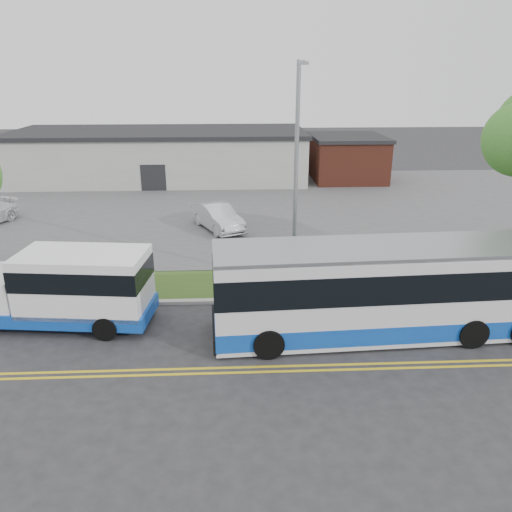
{
  "coord_description": "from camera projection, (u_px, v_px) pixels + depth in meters",
  "views": [
    {
      "loc": [
        0.3,
        -17.98,
        9.17
      ],
      "look_at": [
        1.29,
        2.38,
        1.6
      ],
      "focal_mm": 35.0,
      "sensor_mm": 36.0,
      "label": 1
    }
  ],
  "objects": [
    {
      "name": "grocery_bag_right",
      "position": [
        111.0,
        271.0,
        23.66
      ],
      "size": [
        0.32,
        0.32,
        0.32
      ],
      "primitive_type": "sphere",
      "color": "white",
      "rests_on": "verge"
    },
    {
      "name": "parking_lot",
      "position": [
        228.0,
        206.0,
        35.92
      ],
      "size": [
        80.0,
        25.0,
        0.1
      ],
      "primitive_type": "cube",
      "color": "#4C4C4F",
      "rests_on": "ground"
    },
    {
      "name": "commercial_building",
      "position": [
        161.0,
        155.0,
        44.26
      ],
      "size": [
        25.4,
        10.4,
        4.35
      ],
      "color": "#9E9E99",
      "rests_on": "ground"
    },
    {
      "name": "shuttle_bus",
      "position": [
        66.0,
        286.0,
        18.79
      ],
      "size": [
        7.81,
        3.29,
        2.91
      ],
      "rotation": [
        0.0,
        0.0,
        -0.11
      ],
      "color": "#1044AD",
      "rests_on": "ground"
    },
    {
      "name": "ground",
      "position": [
        227.0,
        314.0,
        20.02
      ],
      "size": [
        140.0,
        140.0,
        0.0
      ],
      "primitive_type": "plane",
      "color": "#28282B",
      "rests_on": "ground"
    },
    {
      "name": "verge",
      "position": [
        227.0,
        284.0,
        22.72
      ],
      "size": [
        80.0,
        3.3,
        0.1
      ],
      "primitive_type": "cube",
      "color": "#314D19",
      "rests_on": "ground"
    },
    {
      "name": "streetlight_near",
      "position": [
        296.0,
        171.0,
        20.89
      ],
      "size": [
        0.35,
        1.53,
        9.5
      ],
      "color": "gray",
      "rests_on": "verge"
    },
    {
      "name": "lane_line_south",
      "position": [
        226.0,
        373.0,
        16.13
      ],
      "size": [
        70.0,
        0.12,
        0.01
      ],
      "primitive_type": "cube",
      "color": "gold",
      "rests_on": "ground"
    },
    {
      "name": "curb",
      "position": [
        227.0,
        301.0,
        21.02
      ],
      "size": [
        80.0,
        0.3,
        0.15
      ],
      "primitive_type": "cube",
      "color": "#9E9B93",
      "rests_on": "ground"
    },
    {
      "name": "parked_car_a",
      "position": [
        218.0,
        217.0,
        30.2
      ],
      "size": [
        3.5,
        4.88,
        1.53
      ],
      "primitive_type": "imported",
      "rotation": [
        0.0,
        0.0,
        0.46
      ],
      "color": "silver",
      "rests_on": "parking_lot"
    },
    {
      "name": "grocery_bag_left",
      "position": [
        96.0,
        275.0,
        23.16
      ],
      "size": [
        0.32,
        0.32,
        0.32
      ],
      "primitive_type": "sphere",
      "color": "white",
      "rests_on": "verge"
    },
    {
      "name": "lane_line_north",
      "position": [
        226.0,
        368.0,
        16.41
      ],
      "size": [
        70.0,
        0.12,
        0.01
      ],
      "primitive_type": "cube",
      "color": "gold",
      "rests_on": "ground"
    },
    {
      "name": "transit_bus",
      "position": [
        383.0,
        290.0,
        18.05
      ],
      "size": [
        12.48,
        3.5,
        3.43
      ],
      "rotation": [
        0.0,
        0.0,
        0.05
      ],
      "color": "silver",
      "rests_on": "ground"
    },
    {
      "name": "pedestrian",
      "position": [
        102.0,
        261.0,
        23.19
      ],
      "size": [
        0.65,
        0.51,
        1.58
      ],
      "primitive_type": "imported",
      "rotation": [
        0.0,
        0.0,
        3.41
      ],
      "color": "black",
      "rests_on": "verge"
    },
    {
      "name": "brick_wing",
      "position": [
        347.0,
        158.0,
        44.16
      ],
      "size": [
        6.3,
        7.3,
        3.9
      ],
      "color": "brown",
      "rests_on": "ground"
    }
  ]
}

